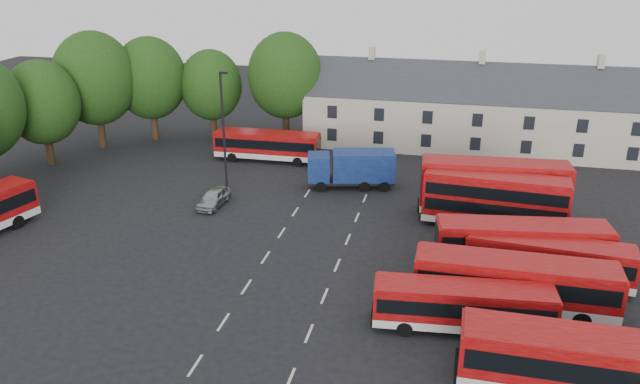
{
  "coord_description": "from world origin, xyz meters",
  "views": [
    {
      "loc": [
        11.92,
        -34.1,
        19.98
      ],
      "look_at": [
        2.2,
        9.21,
        2.2
      ],
      "focal_mm": 35.0,
      "sensor_mm": 36.0,
      "label": 1
    }
  ],
  "objects_px": {
    "bus_row_a": "(591,362)",
    "bus_dd_south": "(495,199)",
    "silver_car": "(213,198)",
    "lamppost": "(224,132)",
    "box_truck": "(352,167)"
  },
  "relations": [
    {
      "from": "bus_row_a",
      "to": "bus_dd_south",
      "type": "height_order",
      "value": "bus_dd_south"
    },
    {
      "from": "silver_car",
      "to": "lamppost",
      "type": "height_order",
      "value": "lamppost"
    },
    {
      "from": "bus_row_a",
      "to": "lamppost",
      "type": "relative_size",
      "value": 1.12
    },
    {
      "from": "lamppost",
      "to": "silver_car",
      "type": "bearing_deg",
      "value": -100.05
    },
    {
      "from": "box_truck",
      "to": "lamppost",
      "type": "bearing_deg",
      "value": -168.48
    },
    {
      "from": "bus_row_a",
      "to": "lamppost",
      "type": "height_order",
      "value": "lamppost"
    },
    {
      "from": "bus_dd_south",
      "to": "lamppost",
      "type": "bearing_deg",
      "value": 179.98
    },
    {
      "from": "bus_row_a",
      "to": "silver_car",
      "type": "xyz_separation_m",
      "value": [
        -25.71,
        17.95,
        -1.33
      ]
    },
    {
      "from": "silver_car",
      "to": "lamppost",
      "type": "distance_m",
      "value": 5.44
    },
    {
      "from": "box_truck",
      "to": "silver_car",
      "type": "relative_size",
      "value": 1.94
    },
    {
      "from": "bus_dd_south",
      "to": "box_truck",
      "type": "distance_m",
      "value": 13.22
    },
    {
      "from": "box_truck",
      "to": "silver_car",
      "type": "height_order",
      "value": "box_truck"
    },
    {
      "from": "bus_dd_south",
      "to": "box_truck",
      "type": "bearing_deg",
      "value": 156.84
    },
    {
      "from": "bus_row_a",
      "to": "lamppost",
      "type": "xyz_separation_m",
      "value": [
        -25.33,
        20.09,
        3.66
      ]
    },
    {
      "from": "box_truck",
      "to": "lamppost",
      "type": "relative_size",
      "value": 0.74
    }
  ]
}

